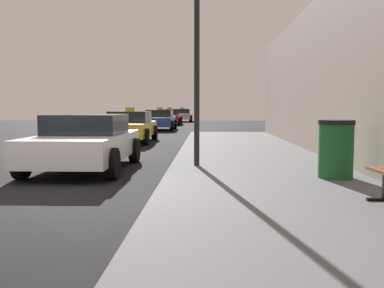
% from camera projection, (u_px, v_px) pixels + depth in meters
% --- Properties ---
extents(ground_plane, '(80.00, 80.00, 0.00)m').
position_uv_depth(ground_plane, '(33.00, 197.00, 7.04)').
color(ground_plane, black).
extents(sidewalk, '(4.00, 32.00, 0.15)m').
position_uv_depth(sidewalk, '(282.00, 194.00, 6.90)').
color(sidewalk, '#5B5B60').
rests_on(sidewalk, ground_plane).
extents(trash_bin, '(0.65, 0.65, 1.06)m').
position_uv_depth(trash_bin, '(336.00, 149.00, 7.95)').
color(trash_bin, '#195926').
rests_on(trash_bin, sidewalk).
extents(street_lamp, '(0.36, 0.36, 4.43)m').
position_uv_depth(street_lamp, '(197.00, 27.00, 9.44)').
color(street_lamp, black).
rests_on(street_lamp, sidewalk).
extents(car_white, '(2.06, 4.21, 1.27)m').
position_uv_depth(car_white, '(86.00, 142.00, 10.07)').
color(car_white, white).
rests_on(car_white, ground_plane).
extents(car_yellow, '(1.95, 4.37, 1.43)m').
position_uv_depth(car_yellow, '(130.00, 127.00, 17.89)').
color(car_yellow, yellow).
rests_on(car_yellow, ground_plane).
extents(car_blue, '(1.99, 4.22, 1.43)m').
position_uv_depth(car_blue, '(159.00, 120.00, 27.42)').
color(car_blue, '#233899').
rests_on(car_blue, ground_plane).
extents(car_red, '(1.97, 4.45, 1.43)m').
position_uv_depth(car_red, '(169.00, 117.00, 35.98)').
color(car_red, red).
rests_on(car_red, ground_plane).
extents(car_silver, '(1.97, 4.15, 1.43)m').
position_uv_depth(car_silver, '(182.00, 115.00, 43.37)').
color(car_silver, '#B7B7BF').
rests_on(car_silver, ground_plane).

